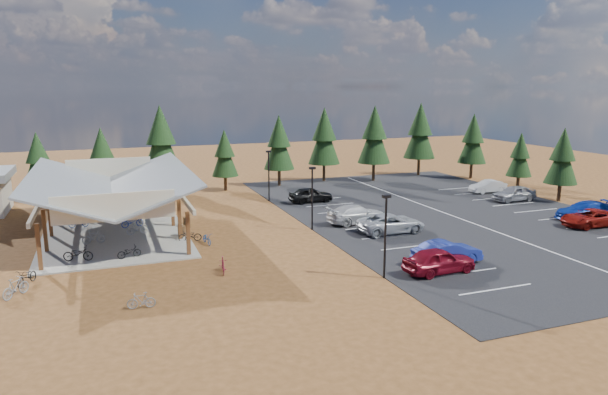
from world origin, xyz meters
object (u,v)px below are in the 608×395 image
Objects in this scene: bike_8 at (27,277)px; bike_14 at (207,238)px; bike_2 at (79,223)px; bike_3 at (72,212)px; bike_pavilion at (111,185)px; trash_bin_1 at (187,222)px; bike_4 at (129,252)px; lamp_post_2 at (269,172)px; bike_6 at (132,221)px; car_2 at (391,223)px; bike_11 at (223,265)px; bike_16 at (190,236)px; car_9 at (488,186)px; car_8 at (514,193)px; car_4 at (311,195)px; lamp_post_1 at (312,194)px; car_3 at (356,214)px; bike_13 at (141,301)px; bike_0 at (78,254)px; bike_7 at (131,208)px; bike_1 at (94,237)px; car_7 at (586,210)px; bike_5 at (137,228)px; bike_9 at (16,287)px; car_0 at (439,260)px; car_6 at (590,218)px; car_1 at (447,253)px; trash_bin_0 at (182,232)px; lamp_post_0 at (385,230)px.

bike_14 is at bearing 47.17° from bike_8.
bike_3 is at bearing 4.36° from bike_2.
bike_pavilion is 6.60m from trash_bin_1.
lamp_post_2 is at bearing -56.96° from bike_4.
bike_6 is 20.97m from car_2.
bike_11 reaches higher than bike_16.
trash_bin_1 is 0.22× the size of car_9.
car_4 is at bearing -110.18° from car_8.
lamp_post_1 reaches higher than car_3.
bike_13 is 0.33× the size of car_4.
bike_pavilion is 11.33× the size of bike_16.
bike_0 is 1.29× the size of bike_3.
bike_7 is 0.95× the size of bike_14.
car_7 is (40.09, -6.68, 0.22)m from bike_1.
bike_7 is at bearing -51.65° from bike_2.
car_7 reaches higher than car_3.
bike_5 reaches higher than bike_9.
bike_9 is at bearing 164.96° from bike_0.
lamp_post_2 is 22.69m from bike_0.
bike_1 is 0.87× the size of bike_9.
car_0 is at bearing 8.92° from bike_8.
bike_pavilion is at bearing -31.59° from bike_1.
car_9 reaches higher than bike_11.
bike_7 is (4.28, 3.97, 0.06)m from bike_2.
car_3 is 0.99× the size of car_7.
bike_6 is 0.39× the size of car_8.
car_9 is at bearing 33.50° from bike_11.
car_6 is (30.64, -6.07, 0.32)m from bike_14.
bike_1 is at bearing -159.62° from trash_bin_1.
bike_8 is (-6.77, -8.91, -0.12)m from bike_5.
bike_1 is 1.01× the size of bike_14.
bike_5 is at bearing -121.29° from bike_16.
bike_0 is 0.41× the size of car_8.
car_1 is 11.95m from car_3.
bike_7 is 0.33× the size of car_1.
trash_bin_1 reaches higher than bike_13.
car_3 reaches higher than bike_11.
bike_14 is (4.73, -12.06, -0.14)m from bike_7.
car_1 reaches higher than bike_6.
bike_5 reaches higher than trash_bin_0.
car_1 is at bearing 62.05° from bike_16.
car_3 is at bearing 71.26° from lamp_post_0.
car_8 is (23.16, 3.29, -2.15)m from lamp_post_1.
bike_8 is at bearing 122.97° from car_4.
bike_8 is (-2.66, -3.43, -0.11)m from bike_0.
bike_6 is at bearing -135.94° from bike_16.
bike_9 reaches higher than bike_0.
bike_14 is at bearing -43.70° from bike_pavilion.
lamp_post_0 is 26.79m from bike_7.
car_0 reaches higher than bike_0.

